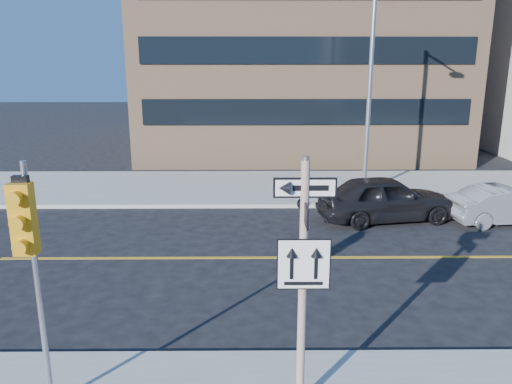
{
  "coord_description": "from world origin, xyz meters",
  "views": [
    {
      "loc": [
        -0.77,
        -9.44,
        5.52
      ],
      "look_at": [
        -0.65,
        4.0,
        1.97
      ],
      "focal_mm": 35.0,
      "sensor_mm": 36.0,
      "label": 1
    }
  ],
  "objects_px": {
    "parked_car_a": "(386,198)",
    "parked_car_b": "(507,205)",
    "traffic_signal": "(27,240)",
    "sign_pole": "(303,273)",
    "streetlight_a": "(372,80)"
  },
  "relations": [
    {
      "from": "parked_car_a",
      "to": "parked_car_b",
      "type": "height_order",
      "value": "parked_car_a"
    },
    {
      "from": "parked_car_a",
      "to": "parked_car_b",
      "type": "relative_size",
      "value": 1.2
    },
    {
      "from": "traffic_signal",
      "to": "parked_car_b",
      "type": "height_order",
      "value": "traffic_signal"
    },
    {
      "from": "sign_pole",
      "to": "parked_car_b",
      "type": "xyz_separation_m",
      "value": [
        8.1,
        9.62,
        -1.78
      ]
    },
    {
      "from": "parked_car_b",
      "to": "parked_car_a",
      "type": "bearing_deg",
      "value": 77.82
    },
    {
      "from": "traffic_signal",
      "to": "parked_car_b",
      "type": "relative_size",
      "value": 1.0
    },
    {
      "from": "sign_pole",
      "to": "streetlight_a",
      "type": "bearing_deg",
      "value": 73.23
    },
    {
      "from": "sign_pole",
      "to": "parked_car_b",
      "type": "bearing_deg",
      "value": 49.9
    },
    {
      "from": "sign_pole",
      "to": "streetlight_a",
      "type": "distance_m",
      "value": 14.05
    },
    {
      "from": "sign_pole",
      "to": "parked_car_b",
      "type": "distance_m",
      "value": 12.7
    },
    {
      "from": "parked_car_a",
      "to": "streetlight_a",
      "type": "relative_size",
      "value": 0.6
    },
    {
      "from": "sign_pole",
      "to": "parked_car_a",
      "type": "bearing_deg",
      "value": 68.31
    },
    {
      "from": "sign_pole",
      "to": "traffic_signal",
      "type": "bearing_deg",
      "value": -177.89
    },
    {
      "from": "parked_car_a",
      "to": "streetlight_a",
      "type": "height_order",
      "value": "streetlight_a"
    },
    {
      "from": "parked_car_b",
      "to": "streetlight_a",
      "type": "distance_m",
      "value": 6.85
    }
  ]
}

